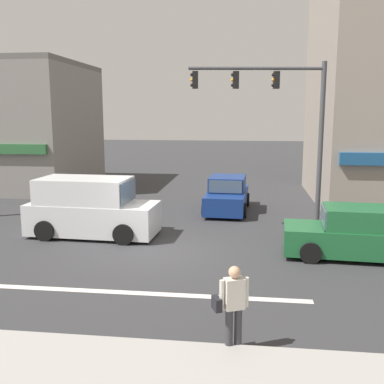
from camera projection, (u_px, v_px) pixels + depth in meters
ground_plane at (156, 250)px, 14.55m from camera, size 120.00×120.00×0.00m
lane_marking_stripe at (128, 292)px, 11.13m from camera, size 9.00×0.24×0.01m
utility_pole_far_right at (364, 116)px, 19.89m from camera, size 1.40×0.22×8.20m
traffic_light_mast at (286, 116)px, 16.10m from camera, size 4.85×0.84×6.20m
sedan_crossing_rightbound at (227, 196)px, 20.33m from camera, size 2.03×4.18×1.58m
van_crossing_center at (90, 209)px, 16.16m from camera, size 4.68×2.20×2.11m
sedan_parked_curbside at (353, 235)px, 13.76m from camera, size 4.20×2.09×1.58m
pedestrian_foreground_with_bag at (233, 304)px, 8.20m from camera, size 0.69×0.42×1.67m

